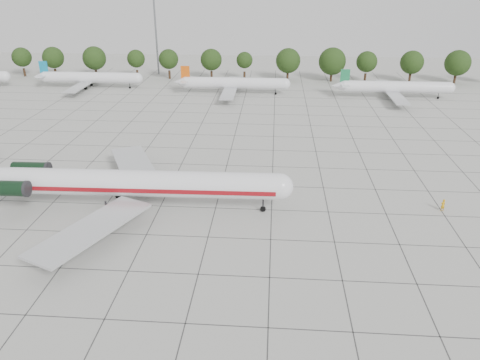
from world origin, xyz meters
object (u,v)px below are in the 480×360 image
at_px(bg_airliner_c, 234,83).
at_px(bg_airliner_d, 395,87).
at_px(main_airliner, 116,182).
at_px(bg_airliner_b, 90,78).
at_px(ground_crew, 443,205).
at_px(floodlight_mast, 156,28).

bearing_deg(bg_airliner_c, bg_airliner_d, -1.92).
relative_size(main_airliner, bg_airliner_b, 1.70).
distance_m(bg_airliner_c, bg_airliner_d, 42.68).
bearing_deg(ground_crew, main_airliner, -14.95).
relative_size(main_airliner, bg_airliner_c, 1.70).
bearing_deg(bg_airliner_d, ground_crew, -96.60).
distance_m(bg_airliner_d, floodlight_mast, 75.18).
xyz_separation_m(main_airliner, ground_crew, (45.94, 2.50, -3.07)).
bearing_deg(bg_airliner_c, bg_airliner_b, 174.40).
height_order(main_airliner, bg_airliner_b, main_airliner).
distance_m(main_airliner, bg_airliner_c, 68.81).
bearing_deg(bg_airliner_c, floodlight_mast, 137.05).
distance_m(main_airliner, ground_crew, 46.11).
height_order(bg_airliner_b, bg_airliner_d, same).
bearing_deg(floodlight_mast, bg_airliner_d, -20.80).
height_order(bg_airliner_b, bg_airliner_c, same).
xyz_separation_m(bg_airliner_c, floodlight_mast, (-26.82, 24.96, 11.37)).
relative_size(ground_crew, bg_airliner_c, 0.06).
relative_size(bg_airliner_c, floodlight_mast, 1.11).
bearing_deg(bg_airliner_b, bg_airliner_d, -3.74).
height_order(main_airliner, ground_crew, main_airliner).
xyz_separation_m(ground_crew, bg_airliner_d, (7.41, 64.04, 2.01)).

